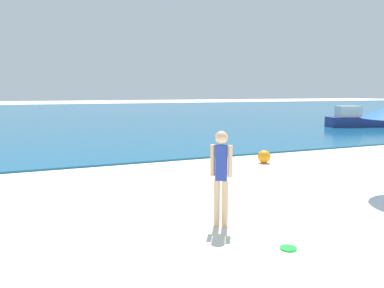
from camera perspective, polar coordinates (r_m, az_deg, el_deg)
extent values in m
cube|color=#14567F|center=(41.45, -18.02, 4.39)|extent=(160.00, 60.00, 0.06)
cylinder|color=#DDAD84|center=(6.28, 4.90, -8.81)|extent=(0.10, 0.10, 0.76)
cylinder|color=#DDAD84|center=(6.31, 3.69, -8.72)|extent=(0.10, 0.10, 0.76)
cube|color=#233899|center=(6.14, 4.35, -2.78)|extent=(0.20, 0.20, 0.57)
sphere|color=#DDAD84|center=(6.08, 4.39, 0.97)|extent=(0.21, 0.21, 0.21)
cylinder|color=#DDAD84|center=(6.11, 5.66, -2.55)|extent=(0.08, 0.08, 0.51)
cylinder|color=#DDAD84|center=(6.17, 3.07, -2.43)|extent=(0.08, 0.08, 0.51)
cylinder|color=green|center=(5.69, 14.07, -14.75)|extent=(0.23, 0.23, 0.03)
cube|color=navy|center=(25.63, 23.38, 3.04)|extent=(3.90, 2.26, 0.59)
cube|color=silver|center=(25.28, 22.13, 4.49)|extent=(1.53, 1.20, 0.67)
sphere|color=orange|center=(11.99, 10.63, -1.85)|extent=(0.40, 0.40, 0.40)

